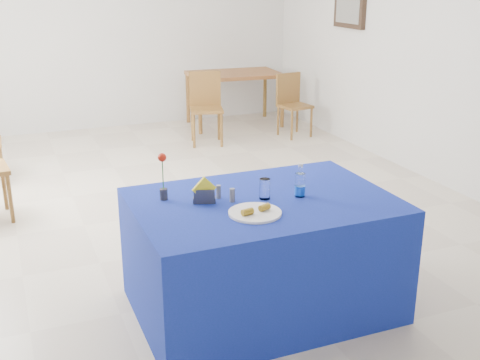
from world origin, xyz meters
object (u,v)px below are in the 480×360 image
(blue_table, at_px, (262,254))
(plate, at_px, (255,213))
(chair_bg_right, at_px, (292,100))
(oak_table, at_px, (234,78))
(chair_bg_left, at_px, (206,102))
(water_bottle, at_px, (300,185))

(blue_table, bearing_deg, plate, -125.41)
(blue_table, xyz_separation_m, chair_bg_right, (2.19, 3.92, 0.10))
(oak_table, xyz_separation_m, chair_bg_left, (-0.69, -0.74, -0.15))
(oak_table, distance_m, chair_bg_left, 1.03)
(oak_table, relative_size, chair_bg_left, 1.45)
(oak_table, height_order, chair_bg_right, chair_bg_right)
(plate, bearing_deg, blue_table, 54.59)
(chair_bg_left, bearing_deg, blue_table, -89.61)
(blue_table, height_order, oak_table, blue_table)
(blue_table, xyz_separation_m, water_bottle, (0.23, -0.04, 0.45))
(plate, relative_size, blue_table, 0.19)
(plate, height_order, oak_table, plate)
(water_bottle, distance_m, chair_bg_right, 4.43)
(blue_table, xyz_separation_m, chair_bg_left, (1.01, 4.01, 0.14))
(oak_table, bearing_deg, chair_bg_right, -58.90)
(water_bottle, bearing_deg, chair_bg_left, 79.20)
(water_bottle, bearing_deg, chair_bg_right, 63.68)
(plate, height_order, blue_table, plate)
(plate, distance_m, blue_table, 0.46)
(water_bottle, bearing_deg, plate, -156.43)
(chair_bg_right, bearing_deg, blue_table, -128.04)
(blue_table, relative_size, water_bottle, 7.44)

